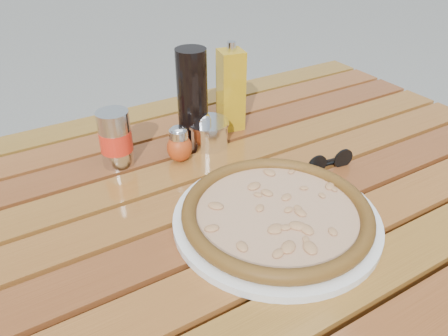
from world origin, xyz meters
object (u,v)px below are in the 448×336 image
table (229,216)px  sunglasses (329,162)px  olive_oil_cruet (231,90)px  parmesan_tin (208,133)px  pizza (277,212)px  oregano_shaker (202,131)px  soda_can (116,139)px  pepper_shaker (179,144)px  dark_bottle (193,99)px  plate (276,219)px

table → sunglasses: (0.21, -0.05, 0.09)m
table → olive_oil_cruet: 0.31m
table → parmesan_tin: 0.20m
sunglasses → pizza: bearing=-149.0°
oregano_shaker → soda_can: size_ratio=0.68×
pepper_shaker → table: bearing=-73.9°
oregano_shaker → soda_can: bearing=172.4°
dark_bottle → table: bearing=-96.2°
plate → olive_oil_cruet: size_ratio=1.71×
sunglasses → dark_bottle: bearing=136.7°
plate → sunglasses: size_ratio=3.24×
table → dark_bottle: (0.02, 0.19, 0.19)m
soda_can → parmesan_tin: soda_can is taller
parmesan_tin → sunglasses: parmesan_tin is taller
table → soda_can: soda_can is taller
dark_bottle → pizza: bearing=-91.6°
pepper_shaker → oregano_shaker: bearing=22.4°
plate → pepper_shaker: size_ratio=4.39×
pizza → sunglasses: sunglasses is taller
pepper_shaker → soda_can: size_ratio=0.68×
plate → olive_oil_cruet: (0.12, 0.35, 0.09)m
pizza → parmesan_tin: 0.30m
olive_oil_cruet → parmesan_tin: (-0.09, -0.05, -0.07)m
table → soda_can: size_ratio=11.67×
pepper_shaker → oregano_shaker: (0.07, 0.03, 0.00)m
dark_bottle → parmesan_tin: (0.02, -0.02, -0.08)m
dark_bottle → soda_can: 0.18m
table → oregano_shaker: size_ratio=17.07×
table → soda_can: bearing=129.3°
parmesan_tin → table: bearing=-105.1°
soda_can → olive_oil_cruet: size_ratio=0.57×
oregano_shaker → sunglasses: bearing=-50.9°
pizza → olive_oil_cruet: olive_oil_cruet is taller
oregano_shaker → pepper_shaker: bearing=-157.6°
oregano_shaker → soda_can: 0.19m
olive_oil_cruet → pepper_shaker: bearing=-156.5°
table → oregano_shaker: oregano_shaker is taller
pepper_shaker → olive_oil_cruet: bearing=23.5°
parmesan_tin → sunglasses: (0.17, -0.22, -0.01)m
soda_can → parmesan_tin: bearing=-7.8°
table → dark_bottle: bearing=83.8°
pizza → oregano_shaker: oregano_shaker is taller
parmesan_tin → sunglasses: size_ratio=0.97×
table → olive_oil_cruet: size_ratio=6.67×
plate → parmesan_tin: (0.03, 0.30, 0.02)m
pizza → table: bearing=94.6°
dark_bottle → sunglasses: dark_bottle is taller
sunglasses → oregano_shaker: bearing=137.2°
pepper_shaker → olive_oil_cruet: 0.20m
table → oregano_shaker: (0.03, 0.17, 0.11)m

